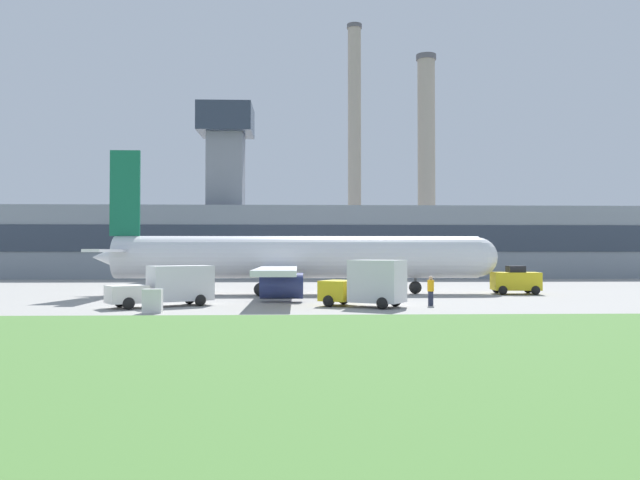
% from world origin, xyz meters
% --- Properties ---
extents(ground_plane, '(400.00, 400.00, 0.00)m').
position_xyz_m(ground_plane, '(0.00, 0.00, 0.00)').
color(ground_plane, '#999691').
extents(grass_strip, '(240.00, 37.00, 0.06)m').
position_xyz_m(grass_strip, '(0.00, -36.50, 0.03)').
color(grass_strip, '#4C7A38').
rests_on(grass_strip, ground_plane).
extents(terminal_building, '(87.69, 15.63, 22.81)m').
position_xyz_m(terminal_building, '(-0.61, 33.47, 4.91)').
color(terminal_building, gray).
rests_on(terminal_building, ground_plane).
extents(smokestack_left, '(2.76, 2.76, 45.13)m').
position_xyz_m(smokestack_left, '(7.25, 63.46, 22.68)').
color(smokestack_left, gray).
rests_on(smokestack_left, ground_plane).
extents(smokestack_right, '(3.66, 3.66, 39.66)m').
position_xyz_m(smokestack_right, '(20.52, 63.51, 19.98)').
color(smokestack_right, gray).
rests_on(smokestack_right, ground_plane).
extents(airplane, '(31.49, 28.00, 11.12)m').
position_xyz_m(airplane, '(-3.58, -1.30, 2.77)').
color(airplane, silver).
rests_on(airplane, ground_plane).
extents(pushback_tug, '(3.66, 2.73, 2.19)m').
position_xyz_m(pushback_tug, '(13.82, -1.90, 1.00)').
color(pushback_tug, yellow).
rests_on(pushback_tug, ground_plane).
extents(baggage_truck, '(5.31, 4.31, 2.79)m').
position_xyz_m(baggage_truck, '(1.04, -12.99, 1.34)').
color(baggage_truck, yellow).
rests_on(baggage_truck, ground_plane).
extents(fuel_truck, '(6.20, 4.77, 2.43)m').
position_xyz_m(fuel_truck, '(-10.87, -12.05, 1.19)').
color(fuel_truck, white).
rests_on(fuel_truck, ground_plane).
extents(ground_crew_person, '(0.52, 0.52, 1.80)m').
position_xyz_m(ground_crew_person, '(4.95, -12.18, 0.92)').
color(ground_crew_person, '#23283D').
rests_on(ground_crew_person, ground_plane).
extents(utility_cabinet, '(1.01, 0.55, 1.28)m').
position_xyz_m(utility_cabinet, '(-10.87, -16.16, 0.64)').
color(utility_cabinet, silver).
rests_on(utility_cabinet, ground_plane).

